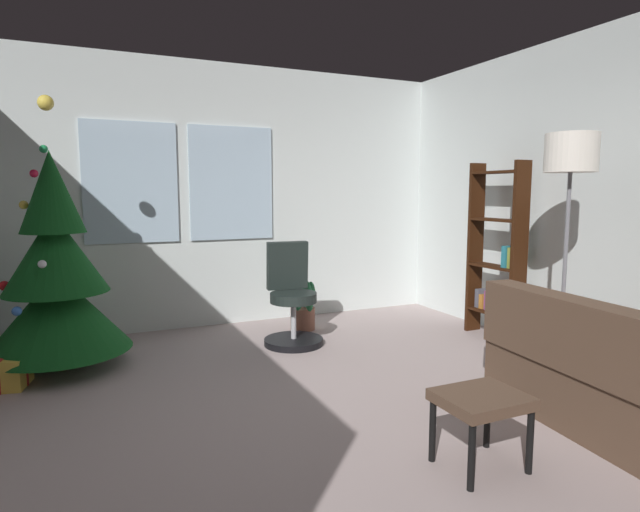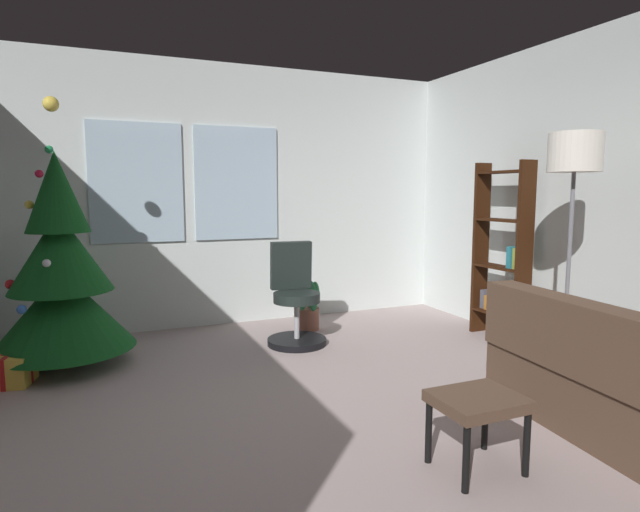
% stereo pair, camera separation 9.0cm
% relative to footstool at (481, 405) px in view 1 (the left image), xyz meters
% --- Properties ---
extents(ground_plane, '(5.11, 5.82, 0.10)m').
position_rel_footstool_xyz_m(ground_plane, '(-0.50, 0.62, -0.39)').
color(ground_plane, '#A59290').
extents(wall_back_with_windows, '(5.11, 0.12, 2.79)m').
position_rel_footstool_xyz_m(wall_back_with_windows, '(-0.51, 3.58, 1.06)').
color(wall_back_with_windows, silver).
rests_on(wall_back_with_windows, ground_plane).
extents(footstool, '(0.44, 0.37, 0.40)m').
position_rel_footstool_xyz_m(footstool, '(0.00, 0.00, 0.00)').
color(footstool, brown).
rests_on(footstool, ground_plane).
extents(holiday_tree, '(1.11, 1.11, 2.18)m').
position_rel_footstool_xyz_m(holiday_tree, '(-2.06, 2.62, 0.40)').
color(holiday_tree, '#4C331E').
rests_on(holiday_tree, ground_plane).
extents(gift_box_green, '(0.38, 0.34, 0.15)m').
position_rel_footstool_xyz_m(gift_box_green, '(-1.80, 3.05, -0.27)').
color(gift_box_green, '#1E722D').
rests_on(gift_box_green, ground_plane).
extents(gift_box_gold, '(0.35, 0.36, 0.24)m').
position_rel_footstool_xyz_m(gift_box_gold, '(-2.42, 2.34, -0.22)').
color(gift_box_gold, gold).
rests_on(gift_box_gold, ground_plane).
extents(office_chair, '(0.56, 0.56, 0.97)m').
position_rel_footstool_xyz_m(office_chair, '(-0.07, 2.53, 0.04)').
color(office_chair, black).
rests_on(office_chair, ground_plane).
extents(bookshelf, '(0.18, 0.64, 1.73)m').
position_rel_footstool_xyz_m(bookshelf, '(1.84, 1.88, 0.43)').
color(bookshelf, black).
rests_on(bookshelf, ground_plane).
extents(floor_lamp, '(0.37, 0.37, 1.86)m').
position_rel_footstool_xyz_m(floor_lamp, '(1.41, 0.72, 1.26)').
color(floor_lamp, slate).
rests_on(floor_lamp, ground_plane).
extents(potted_plant, '(0.32, 0.47, 0.64)m').
position_rel_footstool_xyz_m(potted_plant, '(0.22, 2.93, -0.09)').
color(potted_plant, brown).
rests_on(potted_plant, ground_plane).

